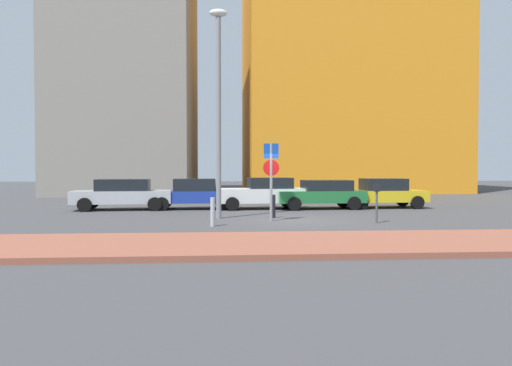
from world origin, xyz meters
The scene contains 14 objects.
ground_plane centered at (0.00, 0.00, 0.00)m, with size 120.00×120.00×0.00m, color #424244.
sidewalk_brick centered at (0.00, -6.18, 0.07)m, with size 40.00×3.67×0.14m, color #93513D.
parked_car_silver centered at (-7.40, 5.05, 0.77)m, with size 4.68×2.14×1.46m.
parked_car_blue centered at (-4.06, 5.30, 0.76)m, with size 4.15×1.95×1.47m.
parked_car_white centered at (-0.68, 5.16, 0.79)m, with size 4.47×2.17×1.52m.
parked_car_green centered at (2.16, 4.93, 0.75)m, with size 4.34×2.12×1.41m.
parked_car_yellow centered at (5.35, 5.30, 0.76)m, with size 4.17×2.08×1.47m.
parking_sign_post centered at (-0.87, -0.32, 1.84)m, with size 0.60×0.10×2.91m.
parking_meter centered at (2.83, -1.24, 0.91)m, with size 0.18×0.14×1.41m.
street_lamp centered at (-2.83, 0.78, 4.71)m, with size 0.70×0.36×8.15m.
traffic_bollard_near centered at (-3.02, -1.80, 0.49)m, with size 0.15×0.15×0.98m, color #B7B7BC.
traffic_bollard_mid centered at (-0.65, 0.85, 0.46)m, with size 0.15×0.15×0.92m, color black.
building_colorful_midrise centered at (8.43, 25.56, 13.61)m, with size 17.71×15.60×27.21m, color orange.
building_under_construction centered at (-10.17, 23.07, 10.46)m, with size 10.15×15.82×20.92m, color gray.
Camera 1 is at (-2.73, -17.79, 1.92)m, focal length 33.21 mm.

